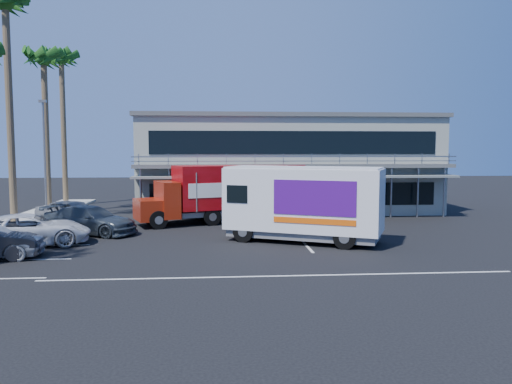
{
  "coord_description": "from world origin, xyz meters",
  "views": [
    {
      "loc": [
        -2.38,
        -24.3,
        4.8
      ],
      "look_at": [
        -0.17,
        4.14,
        2.3
      ],
      "focal_mm": 35.0,
      "sensor_mm": 36.0,
      "label": 1
    }
  ],
  "objects": [
    {
      "name": "palm_f",
      "position": [
        -15.1,
        18.5,
        11.47
      ],
      "size": [
        2.8,
        2.8,
        13.25
      ],
      "color": "brown",
      "rests_on": "ground"
    },
    {
      "name": "parked_car_d",
      "position": [
        -9.5,
        4.0,
        0.79
      ],
      "size": [
        5.88,
        4.18,
        1.58
      ],
      "primitive_type": "imported",
      "rotation": [
        0.0,
        0.0,
        1.17
      ],
      "color": "#323B43",
      "rests_on": "ground"
    },
    {
      "name": "white_van",
      "position": [
        1.99,
        0.83,
        2.05
      ],
      "size": [
        8.31,
        5.79,
        3.86
      ],
      "rotation": [
        0.0,
        0.0,
        -0.44
      ],
      "color": "white",
      "rests_on": "ground"
    },
    {
      "name": "palm_d",
      "position": [
        -15.2,
        8.0,
        12.8
      ],
      "size": [
        2.8,
        2.8,
        14.75
      ],
      "color": "brown",
      "rests_on": "ground"
    },
    {
      "name": "curb_strip",
      "position": [
        -15.0,
        6.0,
        0.08
      ],
      "size": [
        3.0,
        32.0,
        0.16
      ],
      "primitive_type": "cube",
      "color": "#A5A399",
      "rests_on": "ground"
    },
    {
      "name": "parked_car_e",
      "position": [
        -11.33,
        7.2,
        0.82
      ],
      "size": [
        5.2,
        3.73,
        1.64
      ],
      "primitive_type": "imported",
      "rotation": [
        0.0,
        0.0,
        1.15
      ],
      "color": "slate",
      "rests_on": "ground"
    },
    {
      "name": "red_truck",
      "position": [
        -1.64,
        8.24,
        2.04
      ],
      "size": [
        11.2,
        6.15,
        3.7
      ],
      "rotation": [
        0.0,
        0.0,
        0.35
      ],
      "color": "maroon",
      "rests_on": "ground"
    },
    {
      "name": "parked_car_c",
      "position": [
        -11.63,
        0.8,
        0.8
      ],
      "size": [
        6.22,
        4.08,
        1.59
      ],
      "primitive_type": "imported",
      "rotation": [
        0.0,
        0.0,
        1.84
      ],
      "color": "silver",
      "rests_on": "ground"
    },
    {
      "name": "ground",
      "position": [
        0.0,
        0.0,
        0.0
      ],
      "size": [
        120.0,
        120.0,
        0.0
      ],
      "primitive_type": "plane",
      "color": "black",
      "rests_on": "ground"
    },
    {
      "name": "light_pole_far",
      "position": [
        -14.2,
        11.0,
        4.5
      ],
      "size": [
        0.5,
        0.25,
        8.09
      ],
      "color": "gray",
      "rests_on": "ground"
    },
    {
      "name": "palm_e",
      "position": [
        -14.7,
        13.0,
        10.57
      ],
      "size": [
        2.8,
        2.8,
        12.25
      ],
      "color": "brown",
      "rests_on": "ground"
    },
    {
      "name": "building",
      "position": [
        3.0,
        14.94,
        3.66
      ],
      "size": [
        22.4,
        12.0,
        7.3
      ],
      "color": "#9AA193",
      "rests_on": "ground"
    }
  ]
}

